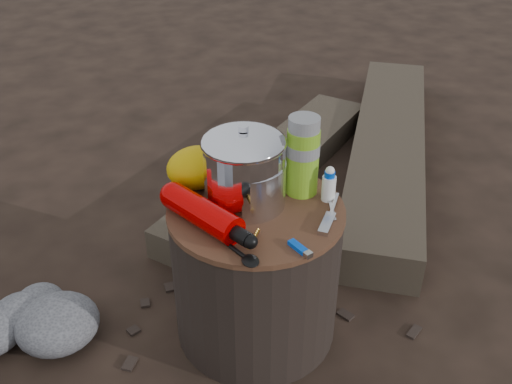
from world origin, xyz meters
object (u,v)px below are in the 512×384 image
object	(u,v)px
thermos	(303,156)
travel_mug	(272,161)
fuel_bottle	(203,213)
log_main	(388,147)
stump	(256,271)
camping_pot	(244,167)

from	to	relation	value
thermos	travel_mug	distance (m)	0.12
fuel_bottle	log_main	bearing A→B (deg)	10.70
stump	camping_pot	world-z (taller)	camping_pot
log_main	thermos	bearing A→B (deg)	-103.12
stump	thermos	xyz separation A→B (m)	(0.15, 0.04, 0.32)
stump	log_main	xyz separation A→B (m)	(0.90, 0.73, -0.14)
stump	fuel_bottle	xyz separation A→B (m)	(-0.15, -0.02, 0.25)
camping_pot	stump	bearing A→B (deg)	-65.64
stump	fuel_bottle	distance (m)	0.29
travel_mug	thermos	bearing A→B (deg)	-62.63
fuel_bottle	travel_mug	size ratio (longest dim) A/B	2.83
log_main	thermos	world-z (taller)	thermos
stump	camping_pot	bearing A→B (deg)	114.36
camping_pot	travel_mug	size ratio (longest dim) A/B	2.00
stump	travel_mug	xyz separation A→B (m)	(0.10, 0.13, 0.27)
log_main	camping_pot	xyz separation A→B (m)	(-0.92, -0.69, 0.46)
fuel_bottle	travel_mug	bearing A→B (deg)	6.60
stump	log_main	bearing A→B (deg)	39.21
thermos	camping_pot	bearing A→B (deg)	178.65
camping_pot	travel_mug	distance (m)	0.16
stump	thermos	distance (m)	0.36
camping_pot	thermos	distance (m)	0.16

